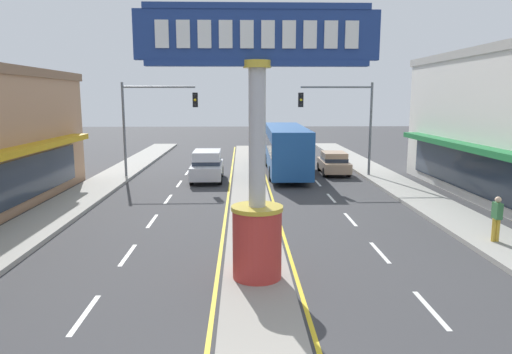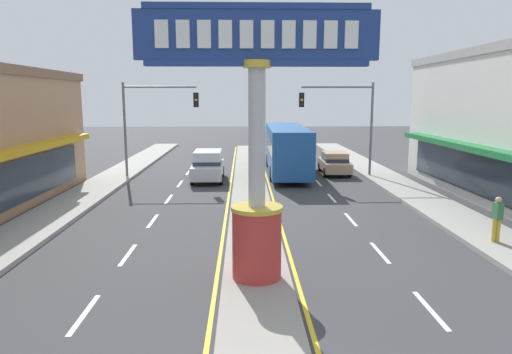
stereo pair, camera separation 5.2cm
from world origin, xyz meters
name	(u,v)px [view 2 (the right image)]	position (x,y,z in m)	size (l,w,h in m)	color
median_strip	(251,197)	(0.00, 18.00, 0.07)	(1.98, 52.00, 0.14)	gray
sidewalk_left	(66,207)	(-8.84, 16.00, 0.09)	(2.51, 60.00, 0.18)	#9E9B93
sidewalk_right	(432,204)	(8.84, 16.00, 0.09)	(2.51, 60.00, 0.18)	#9E9B93
lane_markings	(251,204)	(0.00, 16.65, 0.00)	(8.72, 52.00, 0.01)	silver
district_sign	(257,159)	(0.00, 6.75, 3.57)	(6.49, 1.47, 7.53)	#B7332D
traffic_light_left_side	(152,113)	(-6.22, 24.33, 4.25)	(4.86, 0.46, 6.20)	slate
traffic_light_right_side	(345,113)	(6.22, 24.32, 4.25)	(4.86, 0.46, 6.20)	slate
bus_near_right_lane	(287,147)	(2.64, 26.21, 1.87)	(2.70, 11.24, 3.26)	#1E5199
sedan_far_right_lane	(334,163)	(5.94, 25.92, 0.79)	(1.92, 4.34, 1.53)	tan
suv_near_left_lane	(208,165)	(-2.64, 23.57, 0.98)	(2.01, 4.62, 1.90)	silver
pedestrian_near_kerb	(497,216)	(8.58, 9.75, 1.10)	(0.28, 0.41, 1.63)	gold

